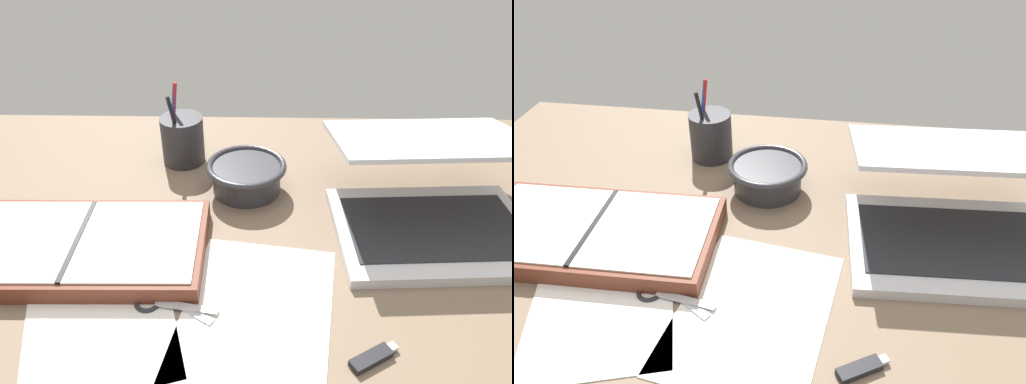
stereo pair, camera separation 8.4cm
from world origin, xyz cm
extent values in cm
cube|color=#75604C|center=(0.00, 0.00, 1.00)|extent=(140.00, 100.00, 2.00)
cube|color=silver|center=(28.18, 4.74, 2.90)|extent=(34.80, 26.50, 1.80)
cube|color=#232328|center=(28.18, 4.74, 3.92)|extent=(30.39, 19.40, 0.24)
cube|color=silver|center=(27.61, 14.33, 15.78)|extent=(34.78, 26.09, 6.12)
cube|color=silver|center=(27.63, 13.86, 15.68)|extent=(31.96, 23.43, 5.12)
cylinder|color=#2D2D33|center=(-4.42, 18.11, 4.68)|extent=(13.05, 13.05, 5.35)
torus|color=#2D2D33|center=(-4.42, 18.11, 7.35)|extent=(15.35, 15.35, 1.23)
cylinder|color=#28282D|center=(-18.13, 28.93, 7.01)|extent=(8.82, 8.82, 10.01)
cylinder|color=black|center=(-18.73, 26.58, 10.30)|extent=(3.34, 1.46, 14.53)
cylinder|color=#233899|center=(-20.09, 30.36, 10.75)|extent=(2.58, 3.23, 15.42)
cylinder|color=#B21E1E|center=(-20.00, 30.47, 10.78)|extent=(2.54, 2.92, 15.51)
cube|color=brown|center=(-30.80, -1.52, 3.57)|extent=(40.95, 22.88, 3.15)
cube|color=silver|center=(-40.63, -1.71, 5.30)|extent=(19.27, 20.42, 0.30)
cube|color=silver|center=(-20.97, -1.33, 5.30)|extent=(19.27, 20.42, 0.30)
cube|color=black|center=(-30.80, -1.52, 5.45)|extent=(1.19, 20.07, 0.30)
cube|color=#B7B7BC|center=(-11.89, -13.06, 2.60)|extent=(9.43, 2.74, 0.30)
cube|color=#B7B7BC|center=(-11.89, -13.06, 2.30)|extent=(8.46, 6.17, 0.30)
torus|color=#232328|center=(-17.77, -12.07, 2.30)|extent=(3.90, 3.90, 0.70)
torus|color=#232328|center=(-16.86, -9.76, 2.30)|extent=(3.90, 3.90, 0.70)
cube|color=white|center=(-1.82, -13.28, 2.08)|extent=(25.32, 32.08, 0.16)
cube|color=white|center=(-23.53, -16.42, 2.08)|extent=(26.47, 28.52, 0.16)
cube|color=black|center=(13.25, -21.23, 2.50)|extent=(6.17, 4.80, 1.00)
cube|color=silver|center=(16.34, -19.38, 2.50)|extent=(1.65, 1.65, 0.60)
camera|label=1|loc=(-0.76, -62.53, 56.96)|focal=35.00mm
camera|label=2|loc=(7.66, -61.82, 56.96)|focal=35.00mm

